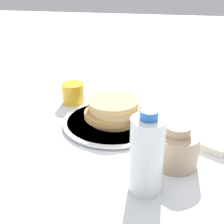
# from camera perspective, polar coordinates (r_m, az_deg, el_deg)

# --- Properties ---
(ground_plane) EXTENTS (4.00, 4.00, 0.00)m
(ground_plane) POSITION_cam_1_polar(r_m,az_deg,el_deg) (0.93, 1.43, -1.94)
(ground_plane) COLOR white
(plate) EXTENTS (0.29, 0.29, 0.01)m
(plate) POSITION_cam_1_polar(r_m,az_deg,el_deg) (0.91, 0.00, -1.86)
(plate) COLOR white
(plate) RESTS_ON ground_plane
(pancake_stack) EXTENTS (0.16, 0.16, 0.06)m
(pancake_stack) POSITION_cam_1_polar(r_m,az_deg,el_deg) (0.90, 0.14, 0.28)
(pancake_stack) COLOR tan
(pancake_stack) RESTS_ON plate
(juice_glass) EXTENTS (0.07, 0.07, 0.07)m
(juice_glass) POSITION_cam_1_polar(r_m,az_deg,el_deg) (1.05, -7.13, 3.45)
(juice_glass) COLOR yellow
(juice_glass) RESTS_ON ground_plane
(cream_jug) EXTENTS (0.11, 0.11, 0.10)m
(cream_jug) POSITION_cam_1_polar(r_m,az_deg,el_deg) (0.74, 11.62, -6.39)
(cream_jug) COLOR tan
(cream_jug) RESTS_ON ground_plane
(water_bottle_near) EXTENTS (0.07, 0.07, 0.18)m
(water_bottle_near) POSITION_cam_1_polar(r_m,az_deg,el_deg) (0.63, 6.36, -7.78)
(water_bottle_near) COLOR silver
(water_bottle_near) RESTS_ON ground_plane
(napkin) EXTENTS (0.16, 0.17, 0.02)m
(napkin) POSITION_cam_1_polar(r_m,az_deg,el_deg) (0.88, 17.98, -4.36)
(napkin) COLOR white
(napkin) RESTS_ON ground_plane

